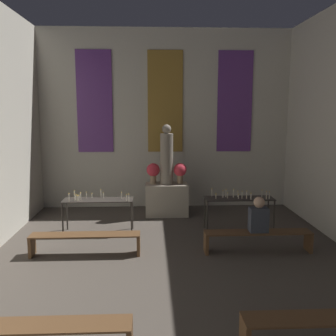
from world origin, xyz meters
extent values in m
cube|color=beige|center=(0.00, 11.86, 2.52)|extent=(7.30, 0.12, 5.04)
cube|color=#60337F|center=(-1.98, 11.78, 3.03)|extent=(0.99, 0.03, 2.82)
cube|color=olive|center=(0.00, 11.78, 3.03)|extent=(0.99, 0.03, 2.82)
cube|color=#60337F|center=(1.98, 11.78, 3.03)|extent=(0.99, 0.03, 2.82)
cube|color=#ADA38E|center=(0.00, 10.88, 0.43)|extent=(1.12, 0.65, 0.85)
cylinder|color=gray|center=(0.00, 10.88, 1.52)|extent=(0.34, 0.34, 1.34)
sphere|color=gray|center=(0.00, 10.88, 2.31)|extent=(0.24, 0.24, 0.24)
cylinder|color=#937A5B|center=(-0.36, 10.88, 0.98)|extent=(0.16, 0.16, 0.26)
sphere|color=#DB3342|center=(-0.36, 10.88, 1.23)|extent=(0.35, 0.35, 0.35)
cylinder|color=#937A5B|center=(0.36, 10.88, 0.98)|extent=(0.16, 0.16, 0.26)
sphere|color=#DB3342|center=(0.36, 10.88, 1.23)|extent=(0.35, 0.35, 0.35)
cube|color=#332D28|center=(-1.63, 9.50, 0.77)|extent=(1.59, 0.51, 0.02)
cylinder|color=#332D28|center=(-2.40, 9.27, 0.38)|extent=(0.04, 0.04, 0.76)
cylinder|color=#332D28|center=(-0.86, 9.27, 0.38)|extent=(0.04, 0.04, 0.76)
cylinder|color=#332D28|center=(-2.40, 9.72, 0.38)|extent=(0.04, 0.04, 0.76)
cylinder|color=#332D28|center=(-0.86, 9.72, 0.38)|extent=(0.04, 0.04, 0.76)
cylinder|color=silver|center=(-2.19, 9.66, 0.86)|extent=(0.02, 0.02, 0.16)
sphere|color=#F9CC4C|center=(-2.19, 9.66, 0.95)|extent=(0.02, 0.02, 0.02)
cylinder|color=silver|center=(-2.05, 9.60, 0.83)|extent=(0.02, 0.02, 0.11)
sphere|color=#F9CC4C|center=(-2.05, 9.60, 0.90)|extent=(0.02, 0.02, 0.02)
cylinder|color=silver|center=(-2.14, 9.48, 0.83)|extent=(0.02, 0.02, 0.10)
sphere|color=#F9CC4C|center=(-2.14, 9.48, 0.89)|extent=(0.02, 0.02, 0.02)
cylinder|color=silver|center=(-2.25, 9.33, 0.86)|extent=(0.02, 0.02, 0.17)
sphere|color=#F9CC4C|center=(-2.25, 9.33, 0.96)|extent=(0.02, 0.02, 0.02)
cylinder|color=silver|center=(-0.97, 9.34, 0.84)|extent=(0.02, 0.02, 0.13)
sphere|color=#F9CC4C|center=(-0.97, 9.34, 0.92)|extent=(0.02, 0.02, 0.02)
cylinder|color=silver|center=(-1.10, 9.51, 0.85)|extent=(0.02, 0.02, 0.14)
sphere|color=#F9CC4C|center=(-1.10, 9.51, 0.93)|extent=(0.02, 0.02, 0.02)
cylinder|color=silver|center=(-0.91, 9.27, 0.86)|extent=(0.02, 0.02, 0.16)
sphere|color=#F9CC4C|center=(-0.91, 9.27, 0.95)|extent=(0.02, 0.02, 0.02)
cylinder|color=silver|center=(-2.05, 9.41, 0.83)|extent=(0.02, 0.02, 0.11)
sphere|color=#F9CC4C|center=(-2.05, 9.41, 0.90)|extent=(0.02, 0.02, 0.02)
cylinder|color=silver|center=(-2.02, 9.48, 0.85)|extent=(0.02, 0.02, 0.15)
sphere|color=#F9CC4C|center=(-2.02, 9.48, 0.94)|extent=(0.02, 0.02, 0.02)
cylinder|color=silver|center=(-1.79, 9.66, 0.82)|extent=(0.02, 0.02, 0.09)
sphere|color=#F9CC4C|center=(-1.79, 9.66, 0.88)|extent=(0.02, 0.02, 0.02)
cylinder|color=silver|center=(-1.92, 9.65, 0.84)|extent=(0.02, 0.02, 0.13)
sphere|color=#F9CC4C|center=(-1.92, 9.65, 0.92)|extent=(0.02, 0.02, 0.02)
cylinder|color=silver|center=(-1.53, 9.64, 0.83)|extent=(0.02, 0.02, 0.11)
sphere|color=#F9CC4C|center=(-1.53, 9.64, 0.90)|extent=(0.02, 0.02, 0.02)
cylinder|color=silver|center=(-2.13, 9.37, 0.86)|extent=(0.02, 0.02, 0.16)
sphere|color=#F9CC4C|center=(-2.13, 9.37, 0.94)|extent=(0.02, 0.02, 0.02)
cylinder|color=silver|center=(-1.59, 9.71, 0.86)|extent=(0.02, 0.02, 0.17)
sphere|color=#F9CC4C|center=(-1.59, 9.71, 0.96)|extent=(0.02, 0.02, 0.02)
cylinder|color=silver|center=(-2.09, 9.39, 0.84)|extent=(0.02, 0.02, 0.13)
sphere|color=#F9CC4C|center=(-2.09, 9.39, 0.92)|extent=(0.02, 0.02, 0.02)
cylinder|color=silver|center=(-2.06, 9.36, 0.83)|extent=(0.02, 0.02, 0.11)
sphere|color=#F9CC4C|center=(-2.06, 9.36, 0.90)|extent=(0.02, 0.02, 0.02)
cube|color=#332D28|center=(1.63, 9.50, 0.77)|extent=(1.59, 0.51, 0.02)
cylinder|color=#332D28|center=(0.86, 9.27, 0.38)|extent=(0.04, 0.04, 0.76)
cylinder|color=#332D28|center=(2.40, 9.27, 0.38)|extent=(0.04, 0.04, 0.76)
cylinder|color=#332D28|center=(0.86, 9.72, 0.38)|extent=(0.04, 0.04, 0.76)
cylinder|color=#332D28|center=(2.40, 9.72, 0.38)|extent=(0.04, 0.04, 0.76)
cylinder|color=silver|center=(1.51, 9.55, 0.87)|extent=(0.02, 0.02, 0.18)
sphere|color=#F9CC4C|center=(1.51, 9.55, 0.97)|extent=(0.02, 0.02, 0.02)
cylinder|color=silver|center=(1.88, 9.43, 0.83)|extent=(0.02, 0.02, 0.11)
sphere|color=#F9CC4C|center=(1.88, 9.43, 0.90)|extent=(0.02, 0.02, 0.02)
cylinder|color=silver|center=(1.09, 9.51, 0.82)|extent=(0.02, 0.02, 0.09)
sphere|color=#F9CC4C|center=(1.09, 9.51, 0.88)|extent=(0.02, 0.02, 0.02)
cylinder|color=silver|center=(1.02, 9.69, 0.86)|extent=(0.02, 0.02, 0.17)
sphere|color=#F9CC4C|center=(1.02, 9.69, 0.96)|extent=(0.02, 0.02, 0.02)
cylinder|color=silver|center=(1.34, 9.60, 0.86)|extent=(0.02, 0.02, 0.17)
sphere|color=#F9CC4C|center=(1.34, 9.60, 0.96)|extent=(0.02, 0.02, 0.02)
cylinder|color=silver|center=(1.68, 9.43, 0.86)|extent=(0.02, 0.02, 0.16)
sphere|color=#F9CC4C|center=(1.68, 9.43, 0.95)|extent=(0.02, 0.02, 0.02)
cylinder|color=silver|center=(1.86, 9.32, 0.85)|extent=(0.02, 0.02, 0.14)
sphere|color=#F9CC4C|center=(1.86, 9.32, 0.93)|extent=(0.02, 0.02, 0.02)
cylinder|color=silver|center=(1.62, 9.60, 0.84)|extent=(0.02, 0.02, 0.13)
sphere|color=#F9CC4C|center=(1.62, 9.60, 0.92)|extent=(0.02, 0.02, 0.02)
cylinder|color=silver|center=(1.35, 9.47, 0.84)|extent=(0.02, 0.02, 0.12)
sphere|color=#F9CC4C|center=(1.35, 9.47, 0.91)|extent=(0.02, 0.02, 0.02)
cylinder|color=silver|center=(1.07, 9.42, 0.83)|extent=(0.02, 0.02, 0.10)
sphere|color=#F9CC4C|center=(1.07, 9.42, 0.89)|extent=(0.02, 0.02, 0.02)
cylinder|color=silver|center=(2.30, 9.38, 0.85)|extent=(0.02, 0.02, 0.15)
sphere|color=#F9CC4C|center=(2.30, 9.38, 0.94)|extent=(0.02, 0.02, 0.02)
cylinder|color=silver|center=(2.22, 9.35, 0.86)|extent=(0.02, 0.02, 0.17)
sphere|color=#F9CC4C|center=(2.22, 9.35, 0.96)|extent=(0.02, 0.02, 0.02)
cylinder|color=silver|center=(1.26, 9.52, 0.86)|extent=(0.02, 0.02, 0.16)
sphere|color=#F9CC4C|center=(1.26, 9.52, 0.95)|extent=(0.02, 0.02, 0.02)
cylinder|color=silver|center=(2.19, 9.57, 0.85)|extent=(0.02, 0.02, 0.16)
sphere|color=#F9CC4C|center=(2.19, 9.57, 0.94)|extent=(0.02, 0.02, 0.02)
cylinder|color=silver|center=(1.78, 9.41, 0.86)|extent=(0.02, 0.02, 0.17)
sphere|color=#F9CC4C|center=(1.78, 9.41, 0.96)|extent=(0.02, 0.02, 0.02)
cylinder|color=silver|center=(1.60, 9.43, 0.82)|extent=(0.02, 0.02, 0.09)
sphere|color=#F9CC4C|center=(1.60, 9.43, 0.88)|extent=(0.02, 0.02, 0.02)
cube|color=brown|center=(-1.70, 5.05, 0.41)|extent=(2.12, 0.36, 0.03)
cube|color=brown|center=(1.70, 5.05, 0.41)|extent=(2.12, 0.36, 0.03)
cube|color=brown|center=(-1.70, 8.14, 0.41)|extent=(2.12, 0.36, 0.03)
cube|color=brown|center=(-2.73, 8.14, 0.20)|extent=(0.06, 0.32, 0.40)
cube|color=brown|center=(-0.67, 8.14, 0.20)|extent=(0.06, 0.32, 0.40)
cube|color=brown|center=(1.70, 8.14, 0.41)|extent=(2.12, 0.36, 0.03)
cube|color=brown|center=(0.67, 8.14, 0.20)|extent=(0.06, 0.32, 0.40)
cube|color=brown|center=(2.73, 8.14, 0.20)|extent=(0.06, 0.32, 0.40)
cube|color=#383D47|center=(1.70, 8.14, 0.66)|extent=(0.36, 0.24, 0.48)
sphere|color=tan|center=(1.70, 8.14, 1.01)|extent=(0.22, 0.22, 0.22)
camera|label=1|loc=(-0.41, 1.10, 2.82)|focal=40.00mm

